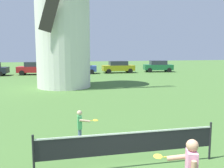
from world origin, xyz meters
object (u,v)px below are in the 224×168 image
player_far (80,125)px  parked_car_mustard (118,67)px  parked_car_red (35,68)px  windmill (62,9)px  tennis_net (129,143)px  parked_car_blue (81,67)px  parked_car_green (158,66)px

player_far → parked_car_mustard: 25.78m
parked_car_red → windmill: bearing=-75.1°
tennis_net → player_far: 2.35m
windmill → parked_car_red: size_ratio=3.19×
parked_car_blue → windmill: bearing=-103.3°
player_far → parked_car_mustard: bearing=73.0°
parked_car_blue → parked_car_mustard: (4.86, 0.02, 0.00)m
parked_car_blue → parked_car_green: (10.57, 0.24, 0.00)m
tennis_net → parked_car_blue: bearing=86.5°
windmill → tennis_net: (1.02, -15.49, -5.66)m
windmill → parked_car_green: 18.34m
parked_car_mustard → parked_car_blue: bearing=-179.7°
tennis_net → player_far: bearing=117.0°
parked_car_green → tennis_net: bearing=-114.3°
parked_car_red → parked_car_blue: size_ratio=1.09×
windmill → parked_car_mustard: size_ratio=3.31×
tennis_net → parked_car_green: 29.58m
windmill → tennis_net: size_ratio=2.82×
player_far → windmill: bearing=89.8°
tennis_net → parked_car_red: bearing=98.5°
windmill → parked_car_blue: (2.65, 11.22, -5.54)m
player_far → parked_car_blue: (2.69, 24.62, 0.16)m
parked_car_blue → player_far: bearing=-96.2°
player_far → parked_car_red: 24.82m
parked_car_blue → parked_car_mustard: 4.87m
parked_car_mustard → parked_car_green: bearing=2.2°
parked_car_red → parked_car_green: (16.21, 0.22, -0.00)m
parked_car_mustard → tennis_net: bearing=-103.6°
windmill → parked_car_mustard: 14.61m
parked_car_blue → tennis_net: bearing=-93.5°
parked_car_red → parked_car_green: same height
parked_car_red → parked_car_green: size_ratio=1.06×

